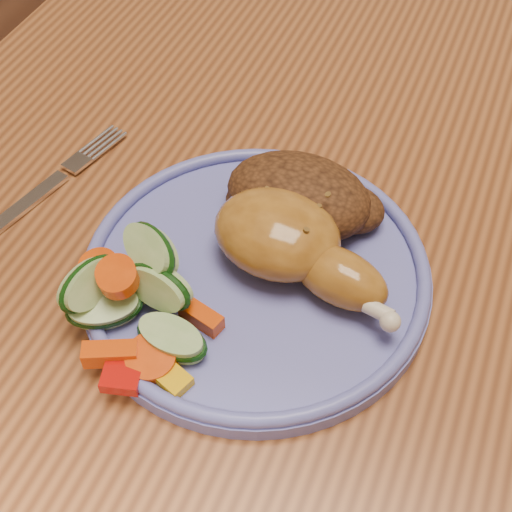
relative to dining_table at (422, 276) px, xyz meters
name	(u,v)px	position (x,y,z in m)	size (l,w,h in m)	color
dining_table	(422,276)	(0.00, 0.00, 0.00)	(0.90, 1.40, 0.75)	brown
chair_far	(498,53)	(0.00, 0.63, -0.17)	(0.42, 0.42, 0.91)	#4C2D16
plate	(256,275)	(-0.11, -0.12, 0.09)	(0.24, 0.24, 0.01)	#5C60B5
plate_rim	(256,265)	(-0.11, -0.12, 0.10)	(0.24, 0.24, 0.01)	#5C60B5
chicken_leg	(292,244)	(-0.09, -0.11, 0.12)	(0.15, 0.08, 0.05)	#A86C23
rice_pilaf	(302,198)	(-0.10, -0.06, 0.11)	(0.12, 0.08, 0.05)	#4D2A13
vegetable_pile	(131,298)	(-0.17, -0.18, 0.11)	(0.11, 0.12, 0.06)	#A50A05
fork	(37,195)	(-0.30, -0.11, 0.09)	(0.05, 0.15, 0.00)	silver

